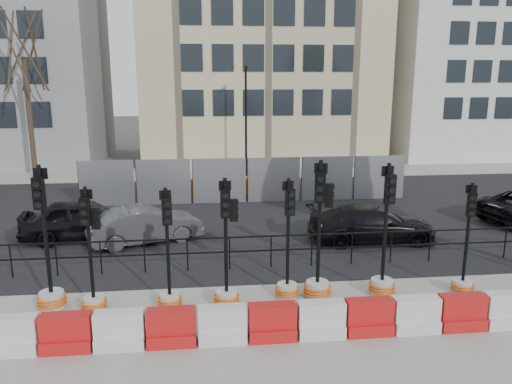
{
  "coord_description": "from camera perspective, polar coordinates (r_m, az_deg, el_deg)",
  "views": [
    {
      "loc": [
        -1.9,
        -12.33,
        5.45
      ],
      "look_at": [
        -0.24,
        3.0,
        1.87
      ],
      "focal_mm": 35.0,
      "sensor_mm": 36.0,
      "label": 1
    }
  ],
  "objects": [
    {
      "name": "heras_fencing",
      "position": [
        22.59,
        -2.45,
        0.96
      ],
      "size": [
        14.33,
        1.72,
        2.0
      ],
      "color": "gray",
      "rests_on": "ground"
    },
    {
      "name": "building_grey",
      "position": [
        36.42,
        -26.43,
        14.2
      ],
      "size": [
        11.0,
        9.06,
        14.0
      ],
      "color": "gray",
      "rests_on": "ground"
    },
    {
      "name": "lamp_post_far",
      "position": [
        27.5,
        -1.15,
        8.43
      ],
      "size": [
        0.12,
        0.56,
        6.0
      ],
      "color": "black",
      "rests_on": "ground"
    },
    {
      "name": "building_cream",
      "position": [
        34.72,
        0.33,
        18.94
      ],
      "size": [
        15.0,
        10.06,
        18.0
      ],
      "color": "tan",
      "rests_on": "ground"
    },
    {
      "name": "traffic_signal_c",
      "position": [
        12.26,
        -9.88,
        -10.36
      ],
      "size": [
        0.59,
        0.59,
        2.98
      ],
      "rotation": [
        0.0,
        0.0,
        0.22
      ],
      "color": "silver",
      "rests_on": "ground"
    },
    {
      "name": "traffic_signal_a",
      "position": [
        12.99,
        -22.52,
        -9.3
      ],
      "size": [
        0.69,
        0.69,
        3.51
      ],
      "rotation": [
        0.0,
        0.0,
        -0.07
      ],
      "color": "silver",
      "rests_on": "ground"
    },
    {
      "name": "barrier_row",
      "position": [
        10.97,
        4.67,
        -14.6
      ],
      "size": [
        14.65,
        0.5,
        0.8
      ],
      "color": "red",
      "rests_on": "ground"
    },
    {
      "name": "traffic_signal_d",
      "position": [
        12.16,
        -3.36,
        -9.65
      ],
      "size": [
        0.63,
        0.63,
        3.18
      ],
      "rotation": [
        0.0,
        0.0,
        -0.02
      ],
      "color": "silver",
      "rests_on": "ground"
    },
    {
      "name": "sidewalk_far",
      "position": [
        28.91,
        -2.29,
        2.22
      ],
      "size": [
        40.0,
        4.0,
        0.02
      ],
      "primitive_type": "cube",
      "color": "gray",
      "rests_on": "ground"
    },
    {
      "name": "ground",
      "position": [
        13.61,
        2.41,
        -10.54
      ],
      "size": [
        120.0,
        120.0,
        0.0
      ],
      "primitive_type": "plane",
      "color": "#51514C",
      "rests_on": "ground"
    },
    {
      "name": "road",
      "position": [
        20.17,
        -0.54,
        -2.56
      ],
      "size": [
        40.0,
        14.0,
        0.03
      ],
      "primitive_type": "cube",
      "color": "black",
      "rests_on": "ground"
    },
    {
      "name": "car_c",
      "position": [
        17.2,
        13.07,
        -3.59
      ],
      "size": [
        2.08,
        4.4,
        1.24
      ],
      "primitive_type": "imported",
      "rotation": [
        0.0,
        0.0,
        1.53
      ],
      "color": "black",
      "rests_on": "ground"
    },
    {
      "name": "kerb_railing",
      "position": [
        14.47,
        1.73,
        -6.15
      ],
      "size": [
        18.0,
        0.04,
        1.0
      ],
      "color": "black",
      "rests_on": "ground"
    },
    {
      "name": "traffic_signal_g",
      "position": [
        13.15,
        14.32,
        -8.51
      ],
      "size": [
        0.67,
        0.67,
        3.42
      ],
      "rotation": [
        0.0,
        0.0,
        0.09
      ],
      "color": "silver",
      "rests_on": "ground"
    },
    {
      "name": "traffic_signal_e",
      "position": [
        12.64,
        3.63,
        -9.35
      ],
      "size": [
        0.61,
        0.61,
        3.07
      ],
      "rotation": [
        0.0,
        0.0,
        0.17
      ],
      "color": "silver",
      "rests_on": "ground"
    },
    {
      "name": "traffic_signal_b",
      "position": [
        12.48,
        -18.16,
        -9.86
      ],
      "size": [
        0.6,
        0.6,
        3.04
      ],
      "rotation": [
        0.0,
        0.0,
        -0.1
      ],
      "color": "silver",
      "rests_on": "ground"
    },
    {
      "name": "car_a",
      "position": [
        18.01,
        -19.08,
        -2.96
      ],
      "size": [
        2.67,
        4.52,
        1.4
      ],
      "primitive_type": "imported",
      "rotation": [
        0.0,
        0.0,
        1.7
      ],
      "color": "black",
      "rests_on": "ground"
    },
    {
      "name": "sidewalk_near",
      "position": [
        10.96,
        4.84,
        -16.72
      ],
      "size": [
        40.0,
        6.0,
        0.02
      ],
      "primitive_type": "cube",
      "color": "gray",
      "rests_on": "ground"
    },
    {
      "name": "traffic_signal_h",
      "position": [
        13.92,
        22.66,
        -8.37
      ],
      "size": [
        0.57,
        0.57,
        2.92
      ],
      "rotation": [
        0.0,
        0.0,
        -0.3
      ],
      "color": "silver",
      "rests_on": "ground"
    },
    {
      "name": "tree_bare_far",
      "position": [
        29.3,
        -25.08,
        14.24
      ],
      "size": [
        2.0,
        2.0,
        9.0
      ],
      "color": "#473828",
      "rests_on": "ground"
    },
    {
      "name": "car_b",
      "position": [
        17.08,
        -12.56,
        -3.68
      ],
      "size": [
        3.8,
        4.62,
        1.23
      ],
      "primitive_type": "imported",
      "rotation": [
        0.0,
        0.0,
        1.93
      ],
      "color": "#424247",
      "rests_on": "ground"
    },
    {
      "name": "building_white",
      "position": [
        39.26,
        23.56,
        15.76
      ],
      "size": [
        12.0,
        9.06,
        16.0
      ],
      "color": "silver",
      "rests_on": "ground"
    },
    {
      "name": "traffic_signal_f",
      "position": [
        12.64,
        7.15,
        -8.43
      ],
      "size": [
        0.69,
        0.69,
        3.52
      ],
      "rotation": [
        0.0,
        0.0,
        -0.27
      ],
      "color": "silver",
      "rests_on": "ground"
    }
  ]
}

